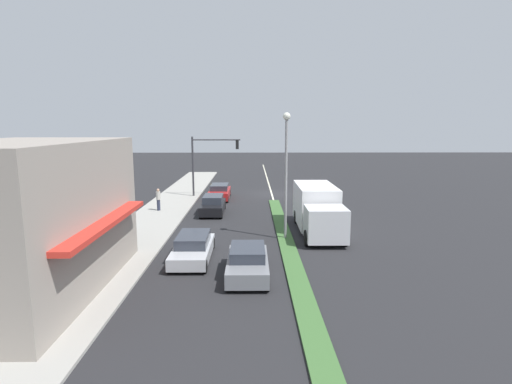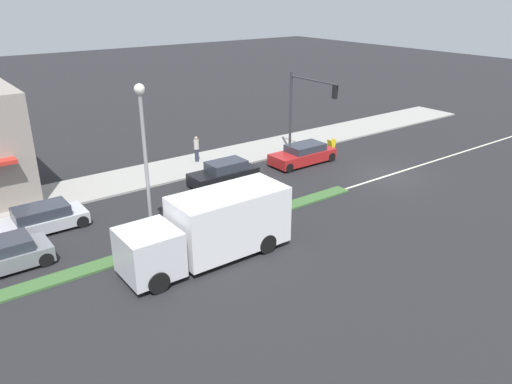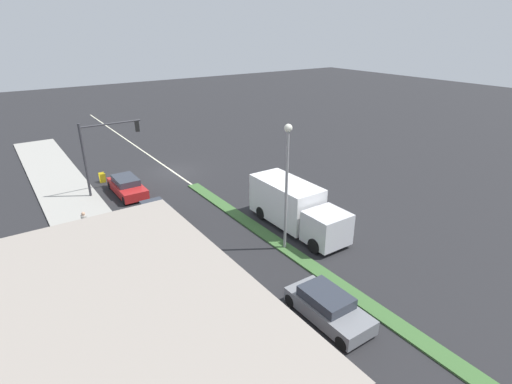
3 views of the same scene
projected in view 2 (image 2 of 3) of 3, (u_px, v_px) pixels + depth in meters
ground_plane at (115, 262)px, 21.58m from camera, size 160.00×160.00×0.00m
sidewalk_right at (45, 198)px, 27.97m from camera, size 4.00×73.00×0.12m
lane_marking_center at (388, 176)px, 31.52m from camera, size 0.16×60.00×0.01m
traffic_signal_main at (305, 102)px, 33.64m from camera, size 4.59×0.34×5.60m
street_lamp at (145, 148)px, 20.78m from camera, size 0.44×0.44×7.37m
pedestrian at (196, 148)px, 33.43m from camera, size 0.34×0.34×1.73m
warning_aframe_sign at (331, 145)px, 36.26m from camera, size 0.45×0.53×0.84m
delivery_truck at (212, 227)px, 21.39m from camera, size 2.44×7.50×2.87m
hatchback_red at (303, 154)px, 33.49m from camera, size 1.87×4.58×1.33m
suv_black at (224, 173)px, 29.98m from camera, size 1.72×4.20×1.40m
sedan_silver at (39, 220)px, 24.08m from camera, size 1.82×4.55×1.26m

